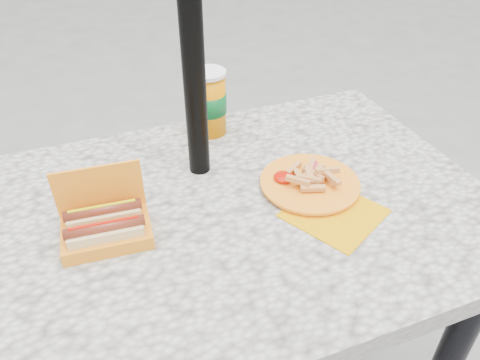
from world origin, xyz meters
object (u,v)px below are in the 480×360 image
object	(u,v)px
umbrella_pole	(191,26)
fries_plate	(311,184)
hotdog_box	(106,226)
soda_cup	(209,102)

from	to	relation	value
umbrella_pole	fries_plate	bearing A→B (deg)	-38.09
hotdog_box	soda_cup	world-z (taller)	soda_cup
umbrella_pole	hotdog_box	distance (m)	0.43
umbrella_pole	hotdog_box	world-z (taller)	umbrella_pole
soda_cup	fries_plate	bearing A→B (deg)	-67.65
umbrella_pole	soda_cup	bearing A→B (deg)	63.43
hotdog_box	soda_cup	xyz separation A→B (m)	(0.33, 0.32, 0.06)
fries_plate	soda_cup	distance (m)	0.36
umbrella_pole	soda_cup	world-z (taller)	umbrella_pole
fries_plate	soda_cup	world-z (taller)	soda_cup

